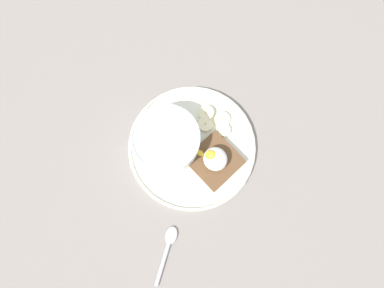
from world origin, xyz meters
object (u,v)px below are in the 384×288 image
at_px(poached_egg, 215,158).
at_px(banana_slice_right, 224,130).
at_px(toast_slice, 214,161).
at_px(banana_slice_back, 222,119).
at_px(oatmeal_bowl, 167,140).
at_px(banana_slice_front, 205,124).
at_px(banana_slice_left, 206,113).
at_px(spoon, 167,248).

relative_size(poached_egg, banana_slice_right, 1.67).
xyz_separation_m(toast_slice, poached_egg, (0.00, 0.00, 0.02)).
bearing_deg(banana_slice_back, oatmeal_bowl, 73.43).
distance_m(toast_slice, banana_slice_right, 0.07).
xyz_separation_m(poached_egg, banana_slice_right, (0.03, -0.06, -0.03)).
bearing_deg(banana_slice_front, banana_slice_right, -150.43).
distance_m(poached_egg, banana_slice_left, 0.11).
relative_size(banana_slice_front, banana_slice_back, 1.17).
height_order(oatmeal_bowl, banana_slice_left, oatmeal_bowl).
height_order(banana_slice_right, spoon, banana_slice_right).
distance_m(banana_slice_front, banana_slice_back, 0.04).
height_order(banana_slice_back, banana_slice_right, banana_slice_back).
height_order(banana_slice_left, banana_slice_right, banana_slice_left).
height_order(poached_egg, banana_slice_right, poached_egg).
height_order(poached_egg, banana_slice_left, poached_egg).
relative_size(toast_slice, banana_slice_front, 2.02).
relative_size(poached_egg, banana_slice_front, 1.43).
bearing_deg(toast_slice, banana_slice_back, -52.28).
relative_size(banana_slice_right, spoon, 0.38).
height_order(oatmeal_bowl, toast_slice, oatmeal_bowl).
height_order(poached_egg, spoon, poached_egg).
relative_size(oatmeal_bowl, banana_slice_back, 3.44).
relative_size(banana_slice_front, banana_slice_left, 1.11).
distance_m(banana_slice_right, spoon, 0.27).
xyz_separation_m(toast_slice, spoon, (-0.07, 0.19, -0.01)).
relative_size(banana_slice_back, spoon, 0.38).
height_order(toast_slice, banana_slice_right, toast_slice).
xyz_separation_m(oatmeal_bowl, banana_slice_right, (-0.06, -0.11, -0.03)).
relative_size(toast_slice, poached_egg, 1.41).
xyz_separation_m(oatmeal_bowl, banana_slice_left, (-0.00, -0.11, -0.03)).
bearing_deg(oatmeal_bowl, banana_slice_left, -92.49).
height_order(toast_slice, poached_egg, poached_egg).
bearing_deg(spoon, toast_slice, -70.58).
bearing_deg(banana_slice_back, toast_slice, 127.72).
xyz_separation_m(banana_slice_front, banana_slice_left, (0.02, -0.02, 0.00)).
bearing_deg(spoon, banana_slice_front, -58.65).
bearing_deg(banana_slice_back, banana_slice_left, 26.57).
height_order(toast_slice, banana_slice_left, toast_slice).
bearing_deg(toast_slice, poached_egg, 18.65).
bearing_deg(poached_egg, banana_slice_front, -29.72).
xyz_separation_m(oatmeal_bowl, banana_slice_back, (-0.04, -0.12, -0.03)).
bearing_deg(oatmeal_bowl, poached_egg, -152.76).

